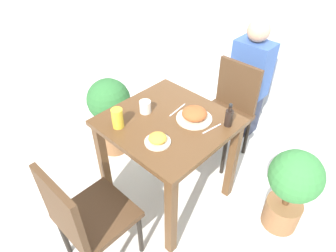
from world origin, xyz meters
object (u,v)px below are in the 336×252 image
chair_near (84,216)px  sauce_bottle (229,117)px  juice_glass (118,118)px  potted_plant_left (110,110)px  side_plate (158,139)px  person_figure (249,81)px  potted_plant_right (292,186)px  drink_cup (145,107)px  food_plate (194,115)px  chair_far (228,107)px

chair_near → sauce_bottle: size_ratio=5.05×
juice_glass → chair_near: bearing=-64.7°
chair_near → potted_plant_left: chair_near is taller
sauce_bottle → side_plate: bearing=-115.8°
potted_plant_left → person_figure: person_figure is taller
chair_near → side_plate: (0.08, 0.55, 0.30)m
sauce_bottle → potted_plant_right: (0.48, 0.15, -0.43)m
potted_plant_left → person_figure: size_ratio=0.65×
drink_cup → chair_near: bearing=-73.2°
juice_glass → potted_plant_left: juice_glass is taller
drink_cup → juice_glass: juice_glass is taller
person_figure → side_plate: bearing=-83.6°
food_plate → sauce_bottle: sauce_bottle is taller
potted_plant_left → drink_cup: bearing=-9.0°
side_plate → potted_plant_left: size_ratio=0.22×
side_plate → sauce_bottle: 0.50m
person_figure → chair_near: bearing=-87.7°
sauce_bottle → person_figure: bearing=111.7°
food_plate → side_plate: 0.34m
chair_far → sauce_bottle: size_ratio=5.05×
chair_near → juice_glass: 0.63m
potted_plant_left → chair_near: bearing=-45.2°
potted_plant_left → person_figure: (0.73, 1.11, 0.13)m
side_plate → potted_plant_right: size_ratio=0.23×
potted_plant_right → person_figure: (-0.85, 0.78, 0.16)m
juice_glass → drink_cup: bearing=87.6°
food_plate → juice_glass: (-0.31, -0.41, 0.03)m
drink_cup → potted_plant_left: size_ratio=0.12×
juice_glass → person_figure: size_ratio=0.12×
person_figure → drink_cup: bearing=-96.6°
potted_plant_right → chair_near: bearing=-124.1°
juice_glass → potted_plant_left: 0.77m
drink_cup → potted_plant_left: bearing=171.0°
side_plate → chair_far: bearing=96.0°
potted_plant_left → chair_far: bearing=42.4°
chair_near → potted_plant_right: size_ratio=1.26×
chair_near → drink_cup: size_ratio=10.16×
chair_near → juice_glass: juice_glass is taller
drink_cup → sauce_bottle: 0.58m
food_plate → potted_plant_left: food_plate is taller
potted_plant_right → side_plate: bearing=-139.5°
chair_near → chair_far: size_ratio=1.00×
chair_near → potted_plant_right: bearing=-124.1°
chair_far → food_plate: bearing=-79.8°
sauce_bottle → potted_plant_left: size_ratio=0.23×
potted_plant_left → potted_plant_right: size_ratio=1.07×
chair_near → chair_far: (-0.03, 1.52, 0.00)m
chair_near → drink_cup: 0.82m
chair_near → food_plate: bearing=-95.6°
juice_glass → sauce_bottle: 0.73m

